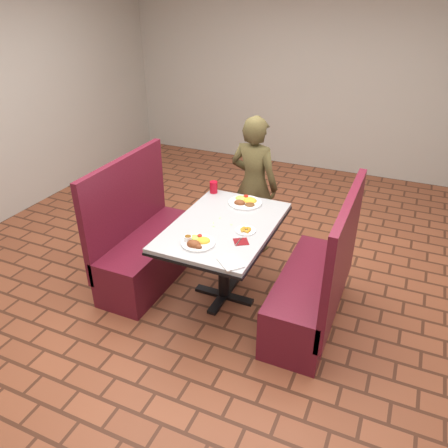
{
  "coord_description": "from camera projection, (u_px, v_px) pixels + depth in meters",
  "views": [
    {
      "loc": [
        1.28,
        -2.88,
        2.48
      ],
      "look_at": [
        0.0,
        0.0,
        0.75
      ],
      "focal_mm": 35.0,
      "sensor_mm": 36.0,
      "label": 1
    }
  ],
  "objects": [
    {
      "name": "room",
      "position": [
        224.0,
        78.0,
        3.04
      ],
      "size": [
        7.0,
        7.04,
        2.82
      ],
      "color": "brown",
      "rests_on": "ground"
    },
    {
      "name": "near_dinner_plate",
      "position": [
        197.0,
        241.0,
        3.3
      ],
      "size": [
        0.26,
        0.26,
        0.08
      ],
      "rotation": [
        0.0,
        0.0,
        0.04
      ],
      "color": "white",
      "rests_on": "dining_table"
    },
    {
      "name": "diner_person",
      "position": [
        254.0,
        185.0,
        4.39
      ],
      "size": [
        0.56,
        0.41,
        1.42
      ],
      "primitive_type": "imported",
      "rotation": [
        0.0,
        0.0,
        2.99
      ],
      "color": "brown",
      "rests_on": "ground"
    },
    {
      "name": "dining_table",
      "position": [
        224.0,
        234.0,
        3.64
      ],
      "size": [
        0.81,
        1.21,
        0.75
      ],
      "color": "#A8ABAD",
      "rests_on": "ground"
    },
    {
      "name": "booth_bench_left",
      "position": [
        146.0,
        247.0,
        4.08
      ],
      "size": [
        0.47,
        1.2,
        1.17
      ],
      "color": "maroon",
      "rests_on": "ground"
    },
    {
      "name": "red_tumbler",
      "position": [
        214.0,
        187.0,
        4.11
      ],
      "size": [
        0.07,
        0.07,
        0.11
      ],
      "primitive_type": "cylinder",
      "color": "#B80C1D",
      "rests_on": "dining_table"
    },
    {
      "name": "fork_utensil",
      "position": [
        188.0,
        242.0,
        3.33
      ],
      "size": [
        0.04,
        0.15,
        0.0
      ],
      "primitive_type": "cube",
      "rotation": [
        0.0,
        0.0,
        0.22
      ],
      "color": "silver",
      "rests_on": "dining_table"
    },
    {
      "name": "maroon_napkin",
      "position": [
        241.0,
        242.0,
        3.34
      ],
      "size": [
        0.15,
        0.15,
        0.0
      ],
      "primitive_type": "cube",
      "rotation": [
        0.0,
        0.0,
        0.57
      ],
      "color": "maroon",
      "rests_on": "dining_table"
    },
    {
      "name": "far_dinner_plate",
      "position": [
        245.0,
        201.0,
        3.92
      ],
      "size": [
        0.3,
        0.3,
        0.08
      ],
      "rotation": [
        0.0,
        0.0,
        0.4
      ],
      "color": "white",
      "rests_on": "dining_table"
    },
    {
      "name": "paper_napkin",
      "position": [
        230.0,
        263.0,
        3.09
      ],
      "size": [
        0.23,
        0.22,
        0.01
      ],
      "primitive_type": "cube",
      "rotation": [
        0.0,
        0.0,
        -0.73
      ],
      "color": "white",
      "rests_on": "dining_table"
    },
    {
      "name": "knife_utensil",
      "position": [
        191.0,
        242.0,
        3.32
      ],
      "size": [
        0.04,
        0.15,
        0.0
      ],
      "primitive_type": "cube",
      "rotation": [
        0.0,
        0.0,
        -0.18
      ],
      "color": "silver",
      "rests_on": "dining_table"
    },
    {
      "name": "spoon_utensil",
      "position": [
        239.0,
        242.0,
        3.34
      ],
      "size": [
        0.01,
        0.12,
        0.0
      ],
      "primitive_type": "cube",
      "rotation": [
        0.0,
        0.0,
        0.01
      ],
      "color": "silver",
      "rests_on": "dining_table"
    },
    {
      "name": "booth_bench_right",
      "position": [
        314.0,
        289.0,
        3.51
      ],
      "size": [
        0.47,
        1.2,
        1.17
      ],
      "color": "maroon",
      "rests_on": "ground"
    },
    {
      "name": "lettuce_shreds",
      "position": [
        231.0,
        222.0,
        3.63
      ],
      "size": [
        0.28,
        0.32,
        0.0
      ],
      "primitive_type": null,
      "color": "#8DC44E",
      "rests_on": "dining_table"
    },
    {
      "name": "plantain_plate",
      "position": [
        246.0,
        230.0,
        3.49
      ],
      "size": [
        0.16,
        0.16,
        0.02
      ],
      "rotation": [
        0.0,
        0.0,
        -0.29
      ],
      "color": "white",
      "rests_on": "dining_table"
    }
  ]
}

